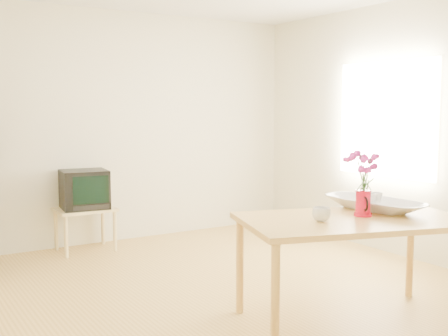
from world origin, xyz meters
TOP-DOWN VIEW (x-y plane):
  - room at (0.03, 0.00)m, footprint 4.50×4.50m
  - table at (0.27, -0.98)m, footprint 1.74×1.30m
  - tv_stand at (-0.70, 1.97)m, footprint 0.60×0.45m
  - pitcher at (0.37, -0.97)m, footprint 0.13×0.19m
  - flowers at (0.38, -0.97)m, footprint 0.21×0.21m
  - mug at (-0.00, -0.96)m, footprint 0.14×0.14m
  - bowl at (0.61, -0.85)m, footprint 0.59×0.59m
  - teacup_a at (0.57, -0.85)m, footprint 0.11×0.11m
  - teacup_b at (0.66, -0.83)m, footprint 0.08×0.08m
  - television at (-0.70, 1.98)m, footprint 0.51×0.49m

SIDE VIEW (x-z plane):
  - tv_stand at x=-0.70m, z-range 0.16..0.62m
  - television at x=-0.70m, z-range 0.46..0.87m
  - table at x=0.27m, z-range 0.30..1.05m
  - mug at x=0.00m, z-range 0.75..0.85m
  - pitcher at x=0.37m, z-range 0.74..0.93m
  - teacup_b at x=0.66m, z-range 0.92..0.99m
  - teacup_a at x=0.57m, z-range 0.92..0.99m
  - bowl at x=0.61m, z-range 0.75..1.26m
  - flowers at x=0.38m, z-range 0.93..1.23m
  - room at x=0.03m, z-range -0.95..3.55m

